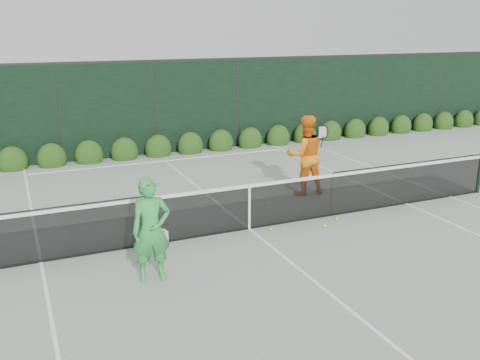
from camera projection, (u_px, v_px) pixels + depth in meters
name	position (u px, v px, depth m)	size (l,w,h in m)	color
ground	(249.00, 229.00, 11.17)	(80.00, 80.00, 0.00)	gray
tennis_net	(248.00, 205.00, 11.02)	(12.90, 0.10, 1.07)	black
player_woman	(151.00, 230.00, 8.72)	(0.67, 0.45, 1.77)	green
player_man	(305.00, 155.00, 13.28)	(1.08, 0.91, 2.00)	orange
court_lines	(249.00, 229.00, 11.17)	(11.03, 23.83, 0.01)	white
windscreen_fence	(321.00, 197.00, 8.37)	(32.00, 21.07, 3.06)	black
hedge_row	(158.00, 149.00, 17.40)	(31.66, 0.65, 0.94)	#18360E
tennis_balls	(273.00, 220.00, 11.60)	(3.54, 1.82, 0.07)	yellow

